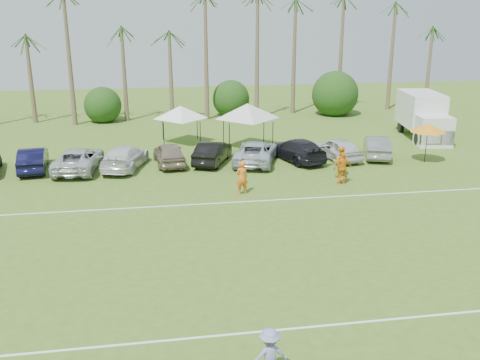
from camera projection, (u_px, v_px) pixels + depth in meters
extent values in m
cube|color=white|center=(212.00, 336.00, 16.63)|extent=(80.00, 0.10, 0.01)
cube|color=white|center=(186.00, 205.00, 27.92)|extent=(80.00, 0.10, 0.01)
cone|color=brown|center=(31.00, 67.00, 47.16)|extent=(0.44, 0.44, 10.00)
cone|color=brown|center=(77.00, 60.00, 47.62)|extent=(0.44, 0.44, 11.00)
cone|color=brown|center=(124.00, 77.00, 48.69)|extent=(0.44, 0.44, 8.00)
cone|color=brown|center=(168.00, 70.00, 49.16)|extent=(0.44, 0.44, 9.00)
cone|color=brown|center=(211.00, 64.00, 49.62)|extent=(0.44, 0.44, 10.00)
cone|color=brown|center=(253.00, 58.00, 50.09)|extent=(0.44, 0.44, 11.00)
cone|color=brown|center=(304.00, 73.00, 51.31)|extent=(0.44, 0.44, 8.00)
cone|color=brown|center=(354.00, 67.00, 51.93)|extent=(0.44, 0.44, 9.00)
cone|color=brown|center=(403.00, 61.00, 52.55)|extent=(0.44, 0.44, 10.00)
cone|color=brown|center=(441.00, 55.00, 53.01)|extent=(0.44, 0.44, 11.00)
cylinder|color=brown|center=(105.00, 111.00, 50.32)|extent=(0.30, 0.30, 1.40)
sphere|color=#163A10|center=(104.00, 100.00, 49.99)|extent=(4.00, 4.00, 4.00)
cylinder|color=brown|center=(231.00, 108.00, 52.17)|extent=(0.30, 0.30, 1.40)
sphere|color=#163A10|center=(231.00, 96.00, 51.83)|extent=(4.00, 4.00, 4.00)
cylinder|color=brown|center=(329.00, 105.00, 53.71)|extent=(0.30, 0.30, 1.40)
sphere|color=#163A10|center=(329.00, 94.00, 53.37)|extent=(4.00, 4.00, 4.00)
imported|color=orange|center=(242.00, 177.00, 29.39)|extent=(0.77, 0.59, 1.88)
imported|color=orange|center=(340.00, 162.00, 32.42)|extent=(1.10, 0.97, 1.90)
imported|color=orange|center=(343.00, 168.00, 31.07)|extent=(1.17, 0.60, 1.92)
cube|color=white|center=(421.00, 109.00, 42.90)|extent=(3.40, 5.25, 2.66)
cube|color=white|center=(434.00, 131.00, 39.98)|extent=(2.72, 2.28, 2.23)
cube|color=black|center=(437.00, 138.00, 39.32)|extent=(2.46, 0.70, 1.06)
cube|color=#E5590C|center=(436.00, 115.00, 43.05)|extent=(0.29, 1.68, 0.96)
cylinder|color=black|center=(418.00, 139.00, 40.37)|extent=(0.47, 0.99, 0.96)
cylinder|color=black|center=(446.00, 139.00, 40.38)|extent=(0.47, 0.99, 0.96)
cylinder|color=black|center=(401.00, 127.00, 44.63)|extent=(0.47, 0.99, 0.96)
cylinder|color=black|center=(426.00, 127.00, 44.63)|extent=(0.47, 0.99, 0.96)
cylinder|color=black|center=(164.00, 135.00, 39.27)|extent=(0.06, 0.06, 1.93)
cylinder|color=black|center=(200.00, 134.00, 39.68)|extent=(0.06, 0.06, 1.93)
cylinder|color=black|center=(163.00, 128.00, 41.80)|extent=(0.06, 0.06, 1.93)
cylinder|color=black|center=(197.00, 127.00, 42.21)|extent=(0.06, 0.06, 1.93)
pyramid|color=white|center=(180.00, 106.00, 40.16)|extent=(4.16, 4.16, 0.96)
cylinder|color=black|center=(229.00, 139.00, 37.53)|extent=(0.06, 0.06, 2.22)
cylinder|color=black|center=(273.00, 137.00, 38.01)|extent=(0.06, 0.06, 2.22)
cylinder|color=black|center=(223.00, 130.00, 40.47)|extent=(0.06, 0.06, 2.22)
cylinder|color=black|center=(264.00, 128.00, 40.96)|extent=(0.06, 0.06, 2.22)
pyramid|color=silver|center=(247.00, 103.00, 38.58)|extent=(4.79, 4.79, 1.11)
cylinder|color=black|center=(426.00, 145.00, 35.47)|extent=(0.05, 0.05, 2.36)
cone|color=orange|center=(428.00, 128.00, 35.11)|extent=(2.36, 2.36, 0.54)
imported|color=#7C80B0|center=(269.00, 355.00, 14.41)|extent=(1.09, 0.69, 1.61)
imported|color=black|center=(33.00, 159.00, 33.80)|extent=(2.05, 4.65, 1.49)
imported|color=#B6B8BC|center=(79.00, 159.00, 33.75)|extent=(3.01, 5.58, 1.49)
imported|color=white|center=(125.00, 157.00, 34.30)|extent=(3.35, 5.49, 1.49)
imported|color=gray|center=(169.00, 154.00, 35.09)|extent=(2.21, 4.53, 1.49)
imported|color=black|center=(212.00, 152.00, 35.45)|extent=(3.17, 4.77, 1.49)
imported|color=#B5BCC5|center=(256.00, 152.00, 35.51)|extent=(4.07, 5.86, 1.49)
imported|color=black|center=(297.00, 150.00, 36.11)|extent=(3.53, 5.51, 1.49)
imported|color=silver|center=(338.00, 148.00, 36.44)|extent=(2.55, 4.62, 1.49)
imported|color=slate|center=(377.00, 146.00, 36.96)|extent=(2.91, 4.78, 1.49)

